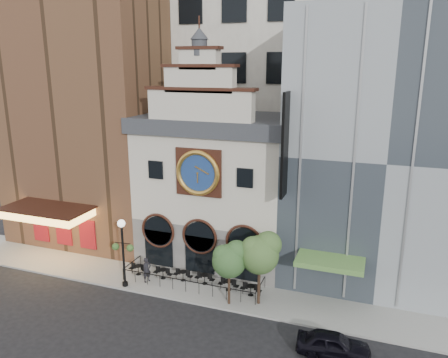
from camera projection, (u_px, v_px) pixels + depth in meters
ground at (179, 302)px, 30.99m from camera, size 120.00×120.00×0.00m
sidewalk at (193, 284)px, 33.24m from camera, size 44.00×5.00×0.15m
clock_building at (217, 183)px, 36.38m from camera, size 12.60×8.78×18.65m
theater_building at (96, 105)px, 41.09m from camera, size 14.00×15.60×25.00m
retail_building at (387, 148)px, 33.16m from camera, size 14.00×14.40×20.00m
office_tower at (260, 26)px, 44.02m from camera, size 20.00×16.00×40.00m
cafe_railing at (193, 278)px, 33.10m from camera, size 10.60×2.60×0.90m
bistro_0 at (138, 269)px, 34.53m from camera, size 1.58×0.68×0.90m
bistro_1 at (163, 273)px, 33.90m from camera, size 1.58×0.68×0.90m
bistro_2 at (183, 275)px, 33.57m from camera, size 1.58×0.68×0.90m
bistro_3 at (205, 278)px, 33.06m from camera, size 1.58×0.68×0.90m
bistro_4 at (228, 285)px, 32.13m from camera, size 1.58×0.68×0.90m
bistro_5 at (251, 289)px, 31.44m from camera, size 1.58×0.68×0.90m
car_right at (333, 344)px, 25.13m from camera, size 4.34×2.04×1.44m
pedestrian at (147, 270)px, 33.30m from camera, size 0.72×0.84×1.95m
lamppost at (123, 245)px, 32.07m from camera, size 1.68×0.69×5.29m
tree_left at (230, 258)px, 29.60m from camera, size 2.42×2.33×4.67m
tree_right at (260, 252)px, 29.52m from camera, size 2.75×2.65×5.30m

